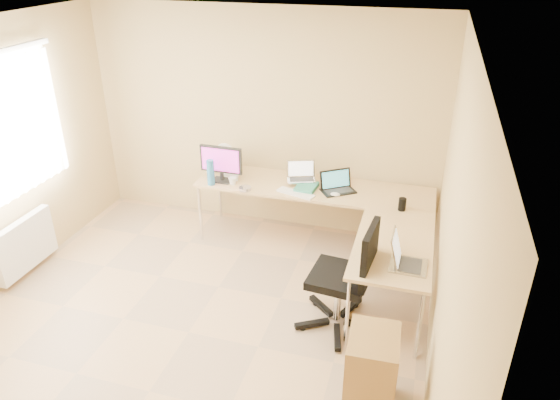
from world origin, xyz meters
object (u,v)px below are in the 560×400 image
(water_bottle, at_px, (211,172))
(desk_return, at_px, (390,278))
(desk_main, at_px, (313,215))
(laptop_black, at_px, (339,182))
(laptop_return, at_px, (410,254))
(laptop_center, at_px, (302,172))
(mug, at_px, (233,181))
(office_chair, at_px, (339,279))
(monitor, at_px, (221,164))
(keyboard, at_px, (296,193))
(desk_fan, at_px, (226,157))
(cabinet, at_px, (371,370))

(water_bottle, bearing_deg, desk_return, -19.27)
(desk_main, relative_size, laptop_black, 7.38)
(water_bottle, bearing_deg, laptop_return, -25.16)
(desk_main, bearing_deg, laptop_center, 167.59)
(mug, relative_size, office_chair, 0.09)
(laptop_center, relative_size, laptop_return, 0.87)
(monitor, height_order, laptop_center, monitor)
(keyboard, xyz_separation_m, desk_fan, (-0.98, 0.44, 0.14))
(monitor, xyz_separation_m, cabinet, (2.00, -2.07, -0.58))
(keyboard, relative_size, desk_fan, 1.41)
(laptop_black, relative_size, desk_fan, 1.19)
(monitor, xyz_separation_m, laptop_black, (1.33, 0.10, -0.10))
(mug, height_order, desk_fan, desk_fan)
(keyboard, height_order, water_bottle, water_bottle)
(mug, distance_m, office_chair, 1.86)
(desk_return, distance_m, laptop_center, 1.61)
(laptop_return, bearing_deg, desk_main, 41.75)
(desk_fan, xyz_separation_m, cabinet, (2.08, -2.41, -0.52))
(desk_return, distance_m, keyboard, 1.40)
(desk_main, relative_size, office_chair, 2.43)
(desk_fan, height_order, cabinet, desk_fan)
(desk_fan, xyz_separation_m, office_chair, (1.67, -1.55, -0.38))
(laptop_black, relative_size, keyboard, 0.84)
(keyboard, relative_size, cabinet, 0.69)
(laptop_black, xyz_separation_m, water_bottle, (-1.41, -0.22, 0.03))
(laptop_center, relative_size, desk_fan, 1.05)
(desk_main, distance_m, desk_return, 1.40)
(laptop_black, height_order, mug, laptop_black)
(water_bottle, relative_size, office_chair, 0.27)
(desk_return, bearing_deg, desk_main, 134.27)
(desk_fan, bearing_deg, desk_main, -18.19)
(desk_fan, height_order, office_chair, office_chair)
(office_chair, bearing_deg, cabinet, -59.18)
(laptop_center, bearing_deg, office_chair, -83.33)
(desk_fan, bearing_deg, laptop_return, -42.19)
(monitor, relative_size, water_bottle, 1.67)
(monitor, bearing_deg, office_chair, -35.58)
(laptop_center, xyz_separation_m, cabinet, (1.11, -2.25, -0.52))
(mug, xyz_separation_m, laptop_return, (2.02, -1.12, 0.08))
(laptop_return, relative_size, cabinet, 0.59)
(laptop_return, bearing_deg, mug, 62.24)
(laptop_return, bearing_deg, desk_fan, 57.30)
(keyboard, xyz_separation_m, laptop_return, (1.27, -1.08, 0.11))
(laptop_center, relative_size, water_bottle, 1.08)
(desk_main, xyz_separation_m, cabinet, (0.96, -2.21, -0.01))
(desk_main, relative_size, water_bottle, 8.97)
(laptop_center, bearing_deg, desk_fan, 150.08)
(mug, distance_m, cabinet, 2.76)
(desk_return, distance_m, office_chair, 0.57)
(desk_main, xyz_separation_m, laptop_return, (1.13, -1.32, 0.49))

